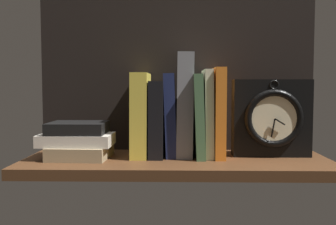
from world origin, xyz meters
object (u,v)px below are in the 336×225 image
(book_yellow_seinlanguage, at_px, (140,114))
(framed_clock, at_px, (271,118))
(book_gray_chess, at_px, (184,105))
(book_orange_pandolfini, at_px, (217,112))
(book_cream_twain, at_px, (207,113))
(book_green_romantic, at_px, (197,115))
(book_navy_bierce, at_px, (170,115))
(book_stack_side, at_px, (78,141))
(book_black_skeptic, at_px, (156,118))

(book_yellow_seinlanguage, bearing_deg, framed_clock, -1.45)
(book_gray_chess, xyz_separation_m, book_orange_pandolfini, (0.08, 0.00, -0.02))
(book_cream_twain, bearing_deg, book_green_romantic, 180.00)
(book_green_romantic, bearing_deg, book_navy_bierce, 180.00)
(book_orange_pandolfini, relative_size, book_stack_side, 1.26)
(book_green_romantic, bearing_deg, book_orange_pandolfini, 0.00)
(book_green_romantic, xyz_separation_m, book_cream_twain, (0.02, 0.00, 0.01))
(book_stack_side, bearing_deg, framed_clock, 4.37)
(book_green_romantic, bearing_deg, book_yellow_seinlanguage, 180.00)
(book_navy_bierce, distance_m, book_green_romantic, 0.07)
(book_orange_pandolfini, distance_m, book_stack_side, 0.36)
(book_black_skeptic, relative_size, book_orange_pandolfini, 0.85)
(book_yellow_seinlanguage, relative_size, book_cream_twain, 0.96)
(book_black_skeptic, xyz_separation_m, book_gray_chess, (0.07, 0.00, 0.04))
(book_black_skeptic, distance_m, book_cream_twain, 0.13)
(book_black_skeptic, distance_m, framed_clock, 0.29)
(book_black_skeptic, height_order, framed_clock, framed_clock)
(book_yellow_seinlanguage, relative_size, book_navy_bierce, 1.01)
(book_orange_pandolfini, bearing_deg, book_gray_chess, 180.00)
(book_black_skeptic, bearing_deg, book_yellow_seinlanguage, 180.00)
(book_cream_twain, bearing_deg, book_black_skeptic, 180.00)
(book_navy_bierce, xyz_separation_m, book_gray_chess, (0.04, 0.00, 0.03))
(book_gray_chess, height_order, framed_clock, book_gray_chess)
(book_navy_bierce, relative_size, book_gray_chess, 0.80)
(book_navy_bierce, relative_size, book_green_romantic, 1.01)
(book_yellow_seinlanguage, xyz_separation_m, book_navy_bierce, (0.08, 0.00, -0.00))
(framed_clock, bearing_deg, book_cream_twain, 177.01)
(book_black_skeptic, xyz_separation_m, book_stack_side, (-0.19, -0.05, -0.05))
(book_navy_bierce, distance_m, framed_clock, 0.26)
(book_navy_bierce, distance_m, book_cream_twain, 0.09)
(book_gray_chess, bearing_deg, book_stack_side, -170.23)
(book_black_skeptic, relative_size, book_navy_bierce, 0.91)
(book_black_skeptic, xyz_separation_m, framed_clock, (0.29, -0.01, 0.00))
(book_navy_bierce, bearing_deg, book_orange_pandolfini, 0.00)
(book_yellow_seinlanguage, xyz_separation_m, book_gray_chess, (0.11, 0.00, 0.02))
(book_cream_twain, bearing_deg, book_stack_side, -171.98)
(book_green_romantic, height_order, book_cream_twain, book_cream_twain)
(book_navy_bierce, bearing_deg, book_cream_twain, 0.00)
(book_yellow_seinlanguage, xyz_separation_m, book_cream_twain, (0.17, 0.00, 0.00))
(book_orange_pandolfini, distance_m, framed_clock, 0.14)
(book_black_skeptic, xyz_separation_m, book_cream_twain, (0.13, 0.00, 0.01))
(book_cream_twain, distance_m, book_stack_side, 0.33)
(book_cream_twain, xyz_separation_m, book_stack_side, (-0.32, -0.05, -0.07))
(book_yellow_seinlanguage, relative_size, book_orange_pandolfini, 0.94)
(book_yellow_seinlanguage, xyz_separation_m, book_orange_pandolfini, (0.20, 0.00, 0.01))
(book_navy_bierce, xyz_separation_m, book_green_romantic, (0.07, 0.00, -0.00))
(book_navy_bierce, distance_m, book_stack_side, 0.24)
(book_orange_pandolfini, relative_size, framed_clock, 1.15)
(book_gray_chess, height_order, book_cream_twain, book_gray_chess)
(book_navy_bierce, xyz_separation_m, book_orange_pandolfini, (0.12, 0.00, 0.01))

